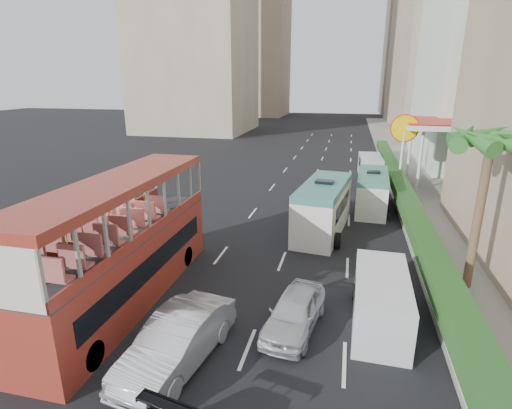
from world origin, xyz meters
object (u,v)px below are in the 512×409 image
(car_silver_lane_b, at_px, (294,328))
(minibus_far, at_px, (372,191))
(minibus_near, at_px, (323,208))
(van_asset, at_px, (328,216))
(shell_station, at_px, (440,153))
(palm_tree, at_px, (478,216))
(double_decker_bus, at_px, (122,242))
(panel_van_far, at_px, (370,166))
(car_silver_lane_a, at_px, (179,363))
(panel_van_near, at_px, (381,300))

(car_silver_lane_b, bearing_deg, minibus_far, 86.68)
(car_silver_lane_b, distance_m, minibus_near, 10.17)
(van_asset, distance_m, shell_station, 13.70)
(van_asset, xyz_separation_m, minibus_far, (2.79, 2.07, 1.29))
(minibus_near, bearing_deg, palm_tree, -32.87)
(double_decker_bus, height_order, car_silver_lane_b, double_decker_bus)
(panel_van_far, bearing_deg, car_silver_lane_a, -106.22)
(minibus_near, relative_size, panel_van_near, 1.43)
(double_decker_bus, bearing_deg, palm_tree, 16.16)
(panel_van_far, bearing_deg, double_decker_bus, -115.26)
(car_silver_lane_a, distance_m, panel_van_near, 7.44)
(double_decker_bus, bearing_deg, car_silver_lane_b, -3.91)
(panel_van_near, bearing_deg, car_silver_lane_b, -159.10)
(car_silver_lane_b, distance_m, shell_station, 25.30)
(car_silver_lane_a, height_order, minibus_near, minibus_near)
(car_silver_lane_b, xyz_separation_m, panel_van_far, (3.57, 25.54, 0.96))
(palm_tree, bearing_deg, shell_station, 83.40)
(shell_station, bearing_deg, car_silver_lane_a, -115.31)
(van_asset, bearing_deg, panel_van_far, 65.75)
(palm_tree, bearing_deg, minibus_far, 108.35)
(minibus_near, relative_size, shell_station, 0.84)
(panel_van_near, distance_m, panel_van_far, 24.48)
(minibus_near, xyz_separation_m, panel_van_far, (3.30, 15.48, -0.53))
(panel_van_far, bearing_deg, van_asset, -106.41)
(panel_van_far, bearing_deg, car_silver_lane_b, -100.41)
(van_asset, xyz_separation_m, minibus_near, (-0.21, -3.07, 1.49))
(car_silver_lane_a, relative_size, minibus_far, 0.85)
(minibus_far, distance_m, shell_station, 10.19)
(car_silver_lane_b, distance_m, van_asset, 13.14)
(panel_van_far, relative_size, shell_station, 0.60)
(minibus_near, height_order, shell_station, shell_station)
(panel_van_near, bearing_deg, van_asset, 103.40)
(minibus_near, height_order, panel_van_far, minibus_near)
(panel_van_near, relative_size, palm_tree, 0.74)
(van_asset, distance_m, minibus_near, 3.42)
(shell_station, bearing_deg, van_asset, -129.54)
(panel_van_far, xyz_separation_m, palm_tree, (3.26, -21.06, 2.42))
(palm_tree, bearing_deg, panel_van_near, -138.11)
(car_silver_lane_b, distance_m, palm_tree, 8.84)
(double_decker_bus, bearing_deg, shell_station, 55.18)
(van_asset, height_order, shell_station, shell_station)
(car_silver_lane_b, bearing_deg, panel_van_near, 28.22)
(car_silver_lane_a, bearing_deg, minibus_far, 79.30)
(car_silver_lane_b, distance_m, minibus_far, 15.60)
(car_silver_lane_b, relative_size, van_asset, 0.96)
(shell_station, bearing_deg, palm_tree, -96.60)
(car_silver_lane_b, height_order, shell_station, shell_station)
(double_decker_bus, xyz_separation_m, car_silver_lane_b, (6.97, -0.48, -2.53))
(double_decker_bus, relative_size, van_asset, 2.62)
(double_decker_bus, xyz_separation_m, car_silver_lane_a, (3.63, -3.16, -2.53))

